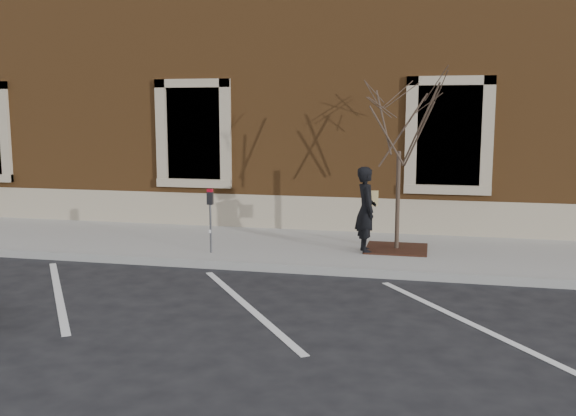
# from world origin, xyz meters

# --- Properties ---
(ground) EXTENTS (120.00, 120.00, 0.00)m
(ground) POSITION_xyz_m (0.00, 0.00, 0.00)
(ground) COLOR #28282B
(ground) RESTS_ON ground
(sidewalk_near) EXTENTS (40.00, 3.50, 0.15)m
(sidewalk_near) POSITION_xyz_m (0.00, 1.75, 0.07)
(sidewalk_near) COLOR #9D9A93
(sidewalk_near) RESTS_ON ground
(curb_near) EXTENTS (40.00, 0.12, 0.15)m
(curb_near) POSITION_xyz_m (0.00, -0.05, 0.07)
(curb_near) COLOR #9E9E99
(curb_near) RESTS_ON ground
(parking_stripes) EXTENTS (28.00, 4.40, 0.01)m
(parking_stripes) POSITION_xyz_m (0.00, -2.20, 0.00)
(parking_stripes) COLOR silver
(parking_stripes) RESTS_ON ground
(building_civic) EXTENTS (40.00, 8.62, 8.00)m
(building_civic) POSITION_xyz_m (0.00, 7.74, 4.00)
(building_civic) COLOR brown
(building_civic) RESTS_ON ground
(man) EXTENTS (0.58, 0.72, 1.71)m
(man) POSITION_xyz_m (1.41, 1.34, 1.00)
(man) COLOR black
(man) RESTS_ON sidewalk_near
(parking_meter) EXTENTS (0.12, 0.09, 1.27)m
(parking_meter) POSITION_xyz_m (-1.58, 0.62, 1.03)
(parking_meter) COLOR #595B60
(parking_meter) RESTS_ON sidewalk_near
(tree_grate) EXTENTS (1.23, 1.23, 0.03)m
(tree_grate) POSITION_xyz_m (2.01, 1.72, 0.17)
(tree_grate) COLOR #381812
(tree_grate) RESTS_ON sidewalk_near
(sapling) EXTENTS (2.18, 2.18, 3.63)m
(sapling) POSITION_xyz_m (2.01, 1.72, 2.69)
(sapling) COLOR #443029
(sapling) RESTS_ON sidewalk_near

